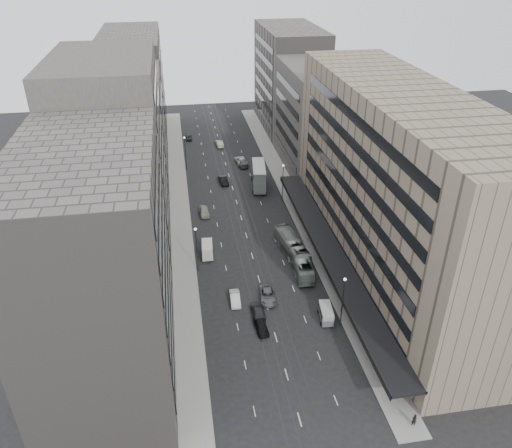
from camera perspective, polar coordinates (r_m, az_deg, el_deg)
ground at (r=76.18m, az=1.37°, el=-9.78°), size 220.00×220.00×0.00m
sidewalk_right at (r=109.27m, az=3.93°, el=3.40°), size 4.00×125.00×0.15m
sidewalk_left at (r=106.74m, az=-8.74°, el=2.43°), size 4.00×125.00×0.15m
department_store at (r=80.69m, az=15.60°, el=4.05°), size 19.20×60.00×30.00m
building_right_mid at (r=120.13m, az=7.07°, el=11.87°), size 15.00×28.00×24.00m
building_right_far at (r=147.53m, az=3.86°, el=16.20°), size 15.00×32.00×28.00m
building_left_a at (r=60.72m, az=-17.42°, el=-5.30°), size 15.00×28.00×30.00m
building_left_b at (r=83.45m, az=-15.77°, el=6.44°), size 15.00×26.00×34.00m
building_left_c at (r=110.16m, az=-14.38°, el=9.77°), size 15.00×28.00×25.00m
building_left_d at (r=141.26m, az=-13.72°, el=14.84°), size 15.00×38.00×28.00m
lamp_right_near at (r=71.34m, az=9.93°, el=-8.13°), size 0.44×0.44×8.32m
lamp_right_far at (r=104.39m, az=3.10°, el=5.23°), size 0.44×0.44×8.32m
lamp_left_near at (r=82.01m, az=-6.83°, el=-2.33°), size 0.44×0.44×8.32m
lamp_left_far at (r=120.66m, az=-8.09°, el=8.45°), size 0.44×0.44×8.32m
bus_near at (r=84.05m, az=5.15°, el=-4.36°), size 3.16×10.96×3.02m
bus_far at (r=87.90m, az=4.12°, el=-2.51°), size 4.31×12.17×3.32m
double_decker at (r=111.25m, az=0.33°, el=5.55°), size 3.94×9.91×5.28m
vw_microbus at (r=74.42m, az=8.00°, el=-10.04°), size 2.22×4.20×2.17m
panel_van at (r=87.54m, az=-5.59°, el=-2.91°), size 2.23×4.23×2.60m
sedan_0 at (r=72.36m, az=0.60°, el=-11.59°), size 1.97×4.18×1.38m
sedan_1 at (r=77.24m, az=-2.40°, el=-8.50°), size 1.60×4.24×1.38m
sedan_2 at (r=77.79m, az=1.34°, el=-8.14°), size 2.86×5.33×1.42m
sedan_3 at (r=74.90m, az=0.25°, el=-9.92°), size 1.96×4.66×1.34m
sedan_4 at (r=101.12m, az=-5.93°, el=1.45°), size 2.06×4.72×1.58m
sedan_5 at (r=114.14m, az=-3.74°, el=4.99°), size 2.15×4.78×1.52m
sedan_6 at (r=124.94m, az=-1.75°, el=7.31°), size 3.15×5.78×1.54m
sedan_7 at (r=123.47m, az=-1.53°, el=7.04°), size 2.37×5.50×1.58m
sedan_8 at (r=141.76m, az=-7.66°, el=9.80°), size 1.63×3.91×1.32m
sedan_9 at (r=136.02m, az=-4.20°, el=9.16°), size 1.91×4.81×1.56m
pedestrian at (r=63.54m, az=17.62°, el=-20.54°), size 0.63×0.42×1.70m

